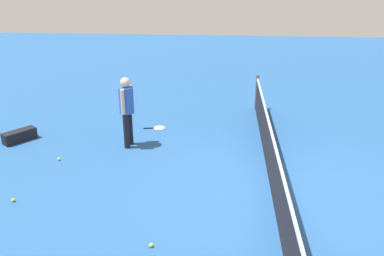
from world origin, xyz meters
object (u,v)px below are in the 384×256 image
(tennis_ball_stray_left, at_px, (59,159))
(tennis_ball_baseline, at_px, (13,200))
(tennis_racket_near_player, at_px, (158,128))
(equipment_bag, at_px, (18,136))
(player_near_side, at_px, (127,106))
(tennis_ball_near_player, at_px, (151,245))

(tennis_ball_stray_left, bearing_deg, tennis_ball_baseline, -5.25)
(tennis_racket_near_player, height_order, equipment_bag, equipment_bag)
(player_near_side, xyz_separation_m, tennis_ball_near_player, (3.74, 1.23, -0.98))
(tennis_ball_near_player, xyz_separation_m, tennis_ball_baseline, (-1.06, -2.77, 0.00))
(tennis_ball_baseline, bearing_deg, tennis_racket_near_player, 152.01)
(tennis_racket_near_player, bearing_deg, tennis_ball_near_player, 8.27)
(tennis_ball_near_player, bearing_deg, player_near_side, -161.79)
(tennis_ball_near_player, distance_m, tennis_ball_stray_left, 3.83)
(tennis_racket_near_player, relative_size, equipment_bag, 0.74)
(player_near_side, relative_size, equipment_bag, 2.10)
(tennis_ball_baseline, bearing_deg, player_near_side, 150.03)
(tennis_ball_near_player, bearing_deg, equipment_bag, -133.01)
(player_near_side, relative_size, tennis_ball_stray_left, 25.76)
(player_near_side, relative_size, tennis_racket_near_player, 2.82)
(player_near_side, xyz_separation_m, tennis_racket_near_player, (-1.19, 0.51, -1.00))
(player_near_side, relative_size, tennis_ball_near_player, 25.76)
(player_near_side, xyz_separation_m, tennis_ball_baseline, (2.67, -1.54, -0.98))
(tennis_racket_near_player, bearing_deg, equipment_bag, -70.57)
(equipment_bag, bearing_deg, player_near_side, 89.52)
(tennis_ball_near_player, xyz_separation_m, equipment_bag, (-3.76, -4.03, 0.11))
(player_near_side, xyz_separation_m, tennis_ball_stray_left, (0.93, -1.38, -0.98))
(tennis_racket_near_player, relative_size, tennis_ball_near_player, 9.14)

